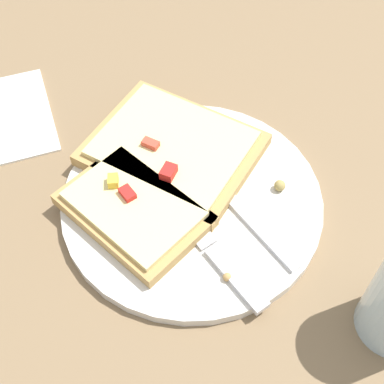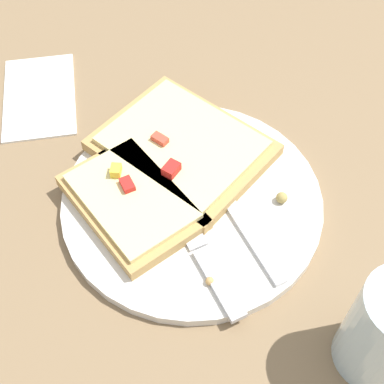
{
  "view_description": "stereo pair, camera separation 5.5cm",
  "coord_description": "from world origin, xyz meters",
  "px_view_note": "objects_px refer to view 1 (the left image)",
  "views": [
    {
      "loc": [
        0.31,
        -0.11,
        0.47
      ],
      "look_at": [
        0.0,
        0.0,
        0.02
      ],
      "focal_mm": 50.0,
      "sensor_mm": 36.0,
      "label": 1
    },
    {
      "loc": [
        0.32,
        -0.05,
        0.47
      ],
      "look_at": [
        0.0,
        0.0,
        0.02
      ],
      "focal_mm": 50.0,
      "sensor_mm": 36.0,
      "label": 2
    }
  ],
  "objects_px": {
    "fork": "(216,183)",
    "napkin": "(14,115)",
    "plate": "(192,201)",
    "pizza_slice_main": "(172,148)",
    "pizza_slice_corner": "(133,206)",
    "knife": "(206,242)"
  },
  "relations": [
    {
      "from": "plate",
      "to": "fork",
      "type": "xyz_separation_m",
      "value": [
        -0.01,
        0.03,
        0.01
      ]
    },
    {
      "from": "pizza_slice_main",
      "to": "napkin",
      "type": "bearing_deg",
      "value": -169.48
    },
    {
      "from": "pizza_slice_corner",
      "to": "pizza_slice_main",
      "type": "bearing_deg",
      "value": 106.65
    },
    {
      "from": "fork",
      "to": "napkin",
      "type": "relative_size",
      "value": 1.54
    },
    {
      "from": "pizza_slice_corner",
      "to": "napkin",
      "type": "distance_m",
      "value": 0.21
    },
    {
      "from": "plate",
      "to": "pizza_slice_corner",
      "type": "xyz_separation_m",
      "value": [
        -0.0,
        -0.06,
        0.02
      ]
    },
    {
      "from": "pizza_slice_main",
      "to": "napkin",
      "type": "distance_m",
      "value": 0.21
    },
    {
      "from": "plate",
      "to": "pizza_slice_main",
      "type": "relative_size",
      "value": 1.22
    },
    {
      "from": "pizza_slice_corner",
      "to": "napkin",
      "type": "height_order",
      "value": "pizza_slice_corner"
    },
    {
      "from": "plate",
      "to": "knife",
      "type": "relative_size",
      "value": 1.34
    },
    {
      "from": "knife",
      "to": "napkin",
      "type": "relative_size",
      "value": 1.41
    },
    {
      "from": "pizza_slice_main",
      "to": "pizza_slice_corner",
      "type": "height_order",
      "value": "same"
    },
    {
      "from": "napkin",
      "to": "pizza_slice_main",
      "type": "bearing_deg",
      "value": 51.18
    },
    {
      "from": "knife",
      "to": "pizza_slice_main",
      "type": "relative_size",
      "value": 0.91
    },
    {
      "from": "pizza_slice_main",
      "to": "pizza_slice_corner",
      "type": "bearing_deg",
      "value": -86.06
    },
    {
      "from": "napkin",
      "to": "fork",
      "type": "bearing_deg",
      "value": 45.88
    },
    {
      "from": "plate",
      "to": "napkin",
      "type": "distance_m",
      "value": 0.25
    },
    {
      "from": "fork",
      "to": "knife",
      "type": "height_order",
      "value": "knife"
    },
    {
      "from": "napkin",
      "to": "plate",
      "type": "bearing_deg",
      "value": 39.76
    },
    {
      "from": "knife",
      "to": "napkin",
      "type": "bearing_deg",
      "value": 15.01
    },
    {
      "from": "plate",
      "to": "pizza_slice_main",
      "type": "xyz_separation_m",
      "value": [
        -0.06,
        -0.0,
        0.02
      ]
    },
    {
      "from": "plate",
      "to": "fork",
      "type": "distance_m",
      "value": 0.03
    }
  ]
}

